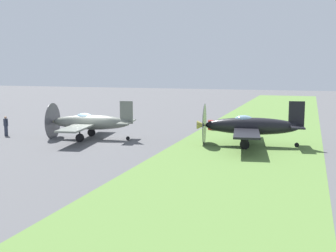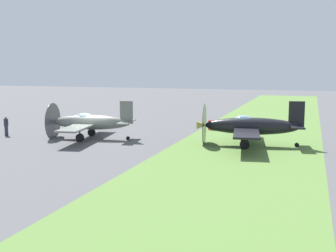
% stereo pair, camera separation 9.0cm
% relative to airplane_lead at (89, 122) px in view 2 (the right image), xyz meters
% --- Properties ---
extents(ground_plane, '(160.00, 160.00, 0.00)m').
position_rel_airplane_lead_xyz_m(ground_plane, '(-0.18, -0.46, -1.40)').
color(ground_plane, '#515154').
extents(grass_verge, '(120.00, 11.00, 0.01)m').
position_rel_airplane_lead_xyz_m(grass_verge, '(-0.18, -12.88, -1.40)').
color(grass_verge, '#567A38').
rests_on(grass_verge, ground).
extents(airplane_lead, '(9.48, 7.54, 3.35)m').
position_rel_airplane_lead_xyz_m(airplane_lead, '(0.00, 0.00, 0.00)').
color(airplane_lead, slate).
rests_on(airplane_lead, ground).
extents(airplane_wingman, '(10.17, 8.09, 3.60)m').
position_rel_airplane_lead_xyz_m(airplane_wingman, '(1.02, -13.04, 0.10)').
color(airplane_wingman, black).
rests_on(airplane_wingman, ground).
extents(ground_crew_chief, '(0.38, 0.60, 1.73)m').
position_rel_airplane_lead_xyz_m(ground_crew_chief, '(-0.71, 7.72, -0.49)').
color(ground_crew_chief, '#2D3342').
rests_on(ground_crew_chief, ground).
extents(ground_crew_mechanic, '(0.63, 0.38, 1.73)m').
position_rel_airplane_lead_xyz_m(ground_crew_mechanic, '(9.46, 1.16, -0.49)').
color(ground_crew_mechanic, '#847A5B').
rests_on(ground_crew_mechanic, ground).
extents(fuel_drum, '(0.60, 0.60, 0.90)m').
position_rel_airplane_lead_xyz_m(fuel_drum, '(8.37, -8.45, -0.95)').
color(fuel_drum, maroon).
rests_on(fuel_drum, ground).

